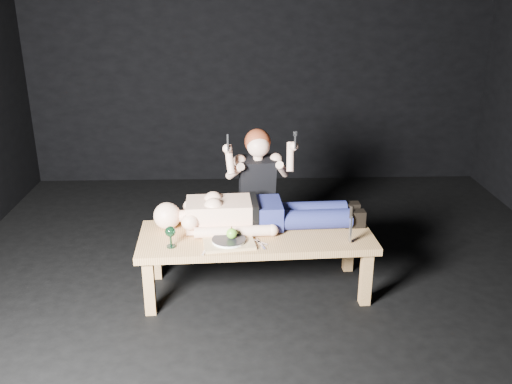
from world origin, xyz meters
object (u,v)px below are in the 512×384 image
serving_tray (229,243)px  goblet (171,237)px  kneeling_woman (256,191)px  lying_man (261,210)px  table (256,262)px  carving_knife (351,225)px

serving_tray → goblet: (-0.39, -0.03, 0.06)m
kneeling_woman → serving_tray: 0.76m
lying_man → kneeling_woman: kneeling_woman is taller
serving_tray → table: bearing=38.9°
goblet → carving_knife: size_ratio=0.55×
lying_man → kneeling_woman: bearing=90.1°
table → carving_knife: (0.63, -0.16, 0.36)m
table → serving_tray: size_ratio=4.83×
kneeling_woman → goblet: size_ratio=7.52×
carving_knife → goblet: bearing=178.2°
table → lying_man: 0.38m
serving_tray → goblet: bearing=-175.8°
serving_tray → lying_man: bearing=52.5°
serving_tray → carving_knife: 0.84m
table → serving_tray: bearing=-144.0°
serving_tray → carving_knife: (0.83, -0.01, 0.13)m
serving_tray → carving_knife: size_ratio=1.25×
table → carving_knife: carving_knife is taller
lying_man → goblet: 0.70m
kneeling_woman → serving_tray: kneeling_woman is taller
kneeling_woman → carving_knife: 0.96m
table → carving_knife: bearing=-17.1°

